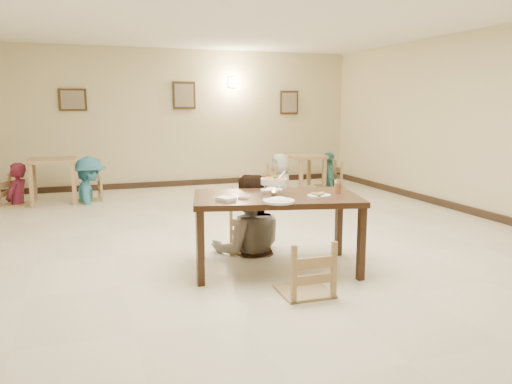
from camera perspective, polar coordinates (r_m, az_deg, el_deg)
name	(u,v)px	position (r m, az deg, el deg)	size (l,w,h in m)	color
floor	(254,242)	(6.64, -0.24, -5.75)	(10.00, 10.00, 0.00)	beige
ceiling	(254,5)	(6.51, -0.26, 20.61)	(10.00, 10.00, 0.00)	white
wall_back	(180,119)	(11.24, -8.71, 8.30)	(10.00, 10.00, 0.00)	beige
wall_right	(500,124)	(8.58, 26.08, 6.96)	(10.00, 10.00, 0.00)	beige
baseboard_back	(182,183)	(11.34, -8.49, 1.01)	(8.00, 0.06, 0.12)	black
baseboard_right	(491,216)	(8.73, 25.23, -2.49)	(0.06, 10.00, 0.12)	black
picture_a	(73,100)	(11.00, -20.22, 9.87)	(0.55, 0.04, 0.45)	#342311
picture_b	(184,95)	(11.22, -8.22, 10.87)	(0.50, 0.04, 0.60)	#342311
picture_c	(289,103)	(11.96, 3.82, 10.16)	(0.45, 0.04, 0.55)	#342311
wall_sconce	(232,82)	(11.49, -2.75, 12.43)	(0.16, 0.05, 0.22)	#FFD88C
main_table	(276,203)	(5.41, 2.32, -1.25)	(1.95, 1.38, 0.83)	#341E11
chair_far	(245,216)	(6.19, -1.25, -2.79)	(0.41, 0.41, 0.87)	tan
chair_near	(305,241)	(4.79, 5.62, -5.63)	(0.48, 0.48, 1.03)	tan
main_diner	(249,174)	(6.05, -0.86, 2.02)	(0.93, 0.73, 1.92)	gray
curry_warmer	(274,181)	(5.39, 2.06, 1.21)	(0.32, 0.28, 0.26)	silver
rice_plate_far	(272,190)	(5.67, 1.80, 0.26)	(0.26, 0.26, 0.06)	white
rice_plate_near	(279,201)	(5.00, 2.61, -1.02)	(0.32, 0.32, 0.07)	white
fried_plate	(319,195)	(5.34, 7.24, -0.36)	(0.26, 0.26, 0.06)	white
chili_dish	(243,197)	(5.22, -1.45, -0.59)	(0.12, 0.12, 0.03)	white
napkin_cutlery	(226,199)	(5.12, -3.44, -0.78)	(0.23, 0.29, 0.03)	white
drink_glass	(338,187)	(5.58, 9.33, 0.57)	(0.08, 0.08, 0.15)	white
bg_table_left	(52,166)	(9.91, -22.24, 2.74)	(0.83, 0.83, 0.82)	tan
bg_table_right	(305,161)	(10.90, 5.64, 3.49)	(0.82, 0.82, 0.72)	tan
bg_chair_ll	(16,177)	(9.97, -25.76, 1.55)	(0.48, 0.48, 1.03)	tan
bg_chair_lr	(89,178)	(9.87, -18.54, 1.53)	(0.42, 0.42, 0.89)	tan
bg_chair_rl	(281,166)	(10.69, 2.85, 2.99)	(0.48, 0.48, 1.02)	tan
bg_chair_rr	(329,163)	(11.15, 8.31, 3.29)	(0.50, 0.50, 1.06)	tan
bg_diner_a	(15,163)	(9.94, -25.87, 3.02)	(0.56, 0.37, 1.54)	maroon
bg_diner_b	(88,156)	(9.82, -18.67, 3.87)	(1.10, 0.63, 1.70)	teal
bg_diner_c	(281,154)	(10.66, 2.86, 4.41)	(0.76, 0.49, 1.55)	silver
bg_diner_d	(329,152)	(11.12, 8.34, 4.58)	(0.91, 0.38, 1.56)	teal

